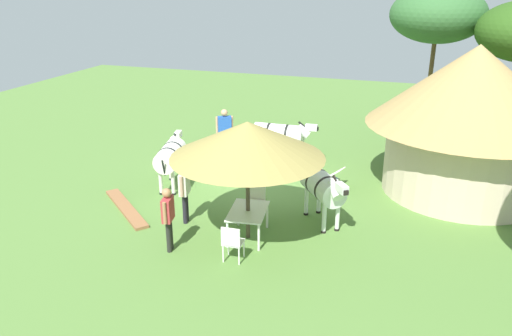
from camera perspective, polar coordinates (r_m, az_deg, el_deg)
The scene contains 15 objects.
ground_plane at distance 15.75m, azimuth 0.39°, elevation -1.84°, with size 36.00×36.00×0.00m, color #547C37.
thatched_hut at distance 15.68m, azimuth 23.19°, elevation 5.84°, with size 5.88×5.88×4.37m.
shade_umbrella at distance 11.65m, azimuth -0.97°, elevation 3.24°, with size 3.67×3.67×2.99m.
patio_dining_table at distance 12.36m, azimuth -0.92°, elevation -5.20°, with size 1.41×1.04×0.74m.
patio_chair_near_hut at distance 11.42m, azimuth -2.72°, elevation -8.31°, with size 0.43×0.45×0.90m.
patio_chair_near_lawn at distance 13.47m, azimuth 0.08°, elevation -3.51°, with size 0.48×0.49×0.90m.
guest_beside_umbrella at distance 13.11m, azimuth -8.13°, elevation -2.25°, with size 0.58×0.28×1.63m.
guest_behind_table at distance 11.82m, azimuth -9.96°, elevation -5.15°, with size 0.57×0.28×1.60m.
standing_watcher at distance 17.86m, azimuth -3.59°, elevation 4.50°, with size 0.42×0.56×1.75m.
striped_lounge_chair at distance 15.66m, azimuth 8.32°, elevation -1.18°, with size 0.73×0.91×0.66m.
zebra_nearest_camera at distance 15.44m, azimuth -9.64°, elevation 1.42°, with size 2.16×1.00×1.55m.
zebra_by_umbrella at distance 17.31m, azimuth 2.77°, elevation 3.81°, with size 0.72×2.39×1.54m.
zebra_toward_hut at distance 13.01m, azimuth 7.68°, elevation -2.18°, with size 1.80×1.50×1.57m.
acacia_tree_far_lawn at distance 20.61m, azimuth 19.97°, elevation 16.05°, with size 3.52×3.52×5.83m.
brick_patio_kerb at distance 14.52m, azimuth -14.56°, elevation -4.43°, with size 2.80×0.36×0.08m, color #92603C.
Camera 1 is at (13.82, 4.43, 6.10)m, focal length 35.19 mm.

